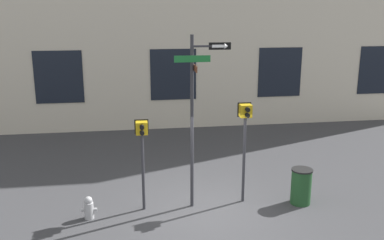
{
  "coord_description": "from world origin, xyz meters",
  "views": [
    {
      "loc": [
        -1.88,
        -10.13,
        5.19
      ],
      "look_at": [
        -0.33,
        0.37,
        2.41
      ],
      "focal_mm": 40.0,
      "sensor_mm": 36.0,
      "label": 1
    }
  ],
  "objects_px": {
    "pedestrian_signal_left": "(142,142)",
    "fire_hydrant": "(89,208)",
    "street_sign_pole": "(195,108)",
    "pedestrian_signal_right": "(245,127)",
    "trash_bin": "(301,186)"
  },
  "relations": [
    {
      "from": "street_sign_pole",
      "to": "pedestrian_signal_left",
      "type": "height_order",
      "value": "street_sign_pole"
    },
    {
      "from": "street_sign_pole",
      "to": "fire_hydrant",
      "type": "height_order",
      "value": "street_sign_pole"
    },
    {
      "from": "fire_hydrant",
      "to": "pedestrian_signal_right",
      "type": "bearing_deg",
      "value": 5.62
    },
    {
      "from": "street_sign_pole",
      "to": "fire_hydrant",
      "type": "bearing_deg",
      "value": -173.48
    },
    {
      "from": "street_sign_pole",
      "to": "pedestrian_signal_left",
      "type": "xyz_separation_m",
      "value": [
        -1.37,
        -0.0,
        -0.82
      ]
    },
    {
      "from": "street_sign_pole",
      "to": "pedestrian_signal_left",
      "type": "distance_m",
      "value": 1.6
    },
    {
      "from": "street_sign_pole",
      "to": "pedestrian_signal_left",
      "type": "relative_size",
      "value": 1.87
    },
    {
      "from": "pedestrian_signal_left",
      "to": "trash_bin",
      "type": "relative_size",
      "value": 2.46
    },
    {
      "from": "pedestrian_signal_left",
      "to": "trash_bin",
      "type": "height_order",
      "value": "pedestrian_signal_left"
    },
    {
      "from": "street_sign_pole",
      "to": "pedestrian_signal_right",
      "type": "height_order",
      "value": "street_sign_pole"
    },
    {
      "from": "pedestrian_signal_right",
      "to": "trash_bin",
      "type": "xyz_separation_m",
      "value": [
        1.53,
        -0.35,
        -1.64
      ]
    },
    {
      "from": "trash_bin",
      "to": "street_sign_pole",
      "type": "bearing_deg",
      "value": 174.76
    },
    {
      "from": "pedestrian_signal_left",
      "to": "pedestrian_signal_right",
      "type": "relative_size",
      "value": 0.88
    },
    {
      "from": "fire_hydrant",
      "to": "trash_bin",
      "type": "xyz_separation_m",
      "value": [
        5.66,
        0.05,
        0.21
      ]
    },
    {
      "from": "pedestrian_signal_left",
      "to": "fire_hydrant",
      "type": "relative_size",
      "value": 4.08
    }
  ]
}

